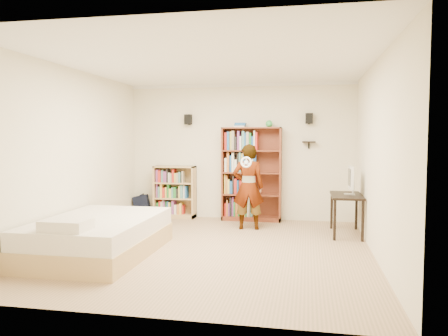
# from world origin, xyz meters

# --- Properties ---
(ground) EXTENTS (4.50, 5.00, 0.01)m
(ground) POSITION_xyz_m (0.00, 0.00, 0.00)
(ground) COLOR tan
(ground) RESTS_ON ground
(room_shell) EXTENTS (4.52, 5.02, 2.71)m
(room_shell) POSITION_xyz_m (0.00, 0.00, 1.76)
(room_shell) COLOR #ECE4C9
(room_shell) RESTS_ON ground
(crown_molding) EXTENTS (4.50, 5.00, 0.06)m
(crown_molding) POSITION_xyz_m (0.00, 0.00, 2.67)
(crown_molding) COLOR white
(crown_molding) RESTS_ON room_shell
(speaker_left) EXTENTS (0.14, 0.12, 0.20)m
(speaker_left) POSITION_xyz_m (-1.05, 2.40, 2.00)
(speaker_left) COLOR black
(speaker_left) RESTS_ON room_shell
(speaker_right) EXTENTS (0.14, 0.12, 0.20)m
(speaker_right) POSITION_xyz_m (1.35, 2.40, 2.00)
(speaker_right) COLOR black
(speaker_right) RESTS_ON room_shell
(wall_shelf) EXTENTS (0.25, 0.16, 0.02)m
(wall_shelf) POSITION_xyz_m (1.35, 2.41, 1.55)
(wall_shelf) COLOR black
(wall_shelf) RESTS_ON room_shell
(tall_bookshelf) EXTENTS (1.16, 0.34, 1.83)m
(tall_bookshelf) POSITION_xyz_m (0.25, 2.33, 0.92)
(tall_bookshelf) COLOR brown
(tall_bookshelf) RESTS_ON ground
(low_bookshelf) EXTENTS (0.84, 0.32, 1.05)m
(low_bookshelf) POSITION_xyz_m (-1.33, 2.34, 0.53)
(low_bookshelf) COLOR tan
(low_bookshelf) RESTS_ON ground
(computer_desk) EXTENTS (0.50, 1.00, 0.68)m
(computer_desk) POSITION_xyz_m (1.98, 1.36, 0.34)
(computer_desk) COLOR black
(computer_desk) RESTS_ON ground
(imac) EXTENTS (0.17, 0.48, 0.48)m
(imac) POSITION_xyz_m (2.03, 1.35, 0.92)
(imac) COLOR silver
(imac) RESTS_ON computer_desk
(daybed) EXTENTS (1.43, 2.21, 0.65)m
(daybed) POSITION_xyz_m (-1.51, -0.60, 0.33)
(daybed) COLOR white
(daybed) RESTS_ON ground
(person) EXTENTS (0.59, 0.42, 1.52)m
(person) POSITION_xyz_m (0.30, 1.50, 0.76)
(person) COLOR black
(person) RESTS_ON ground
(wii_wheel) EXTENTS (0.20, 0.07, 0.20)m
(wii_wheel) POSITION_xyz_m (0.30, 1.22, 1.21)
(wii_wheel) COLOR silver
(wii_wheel) RESTS_ON person
(navy_bag) EXTENTS (0.35, 0.25, 0.45)m
(navy_bag) POSITION_xyz_m (-2.03, 2.34, 0.23)
(navy_bag) COLOR black
(navy_bag) RESTS_ON ground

